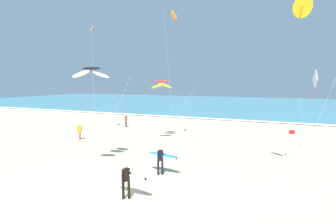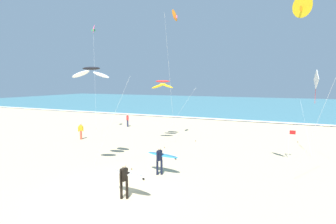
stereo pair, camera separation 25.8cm
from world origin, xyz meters
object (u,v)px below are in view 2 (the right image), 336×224
at_px(surfer_lead, 161,157).
at_px(bystander_yellow_top, 81,131).
at_px(kite_delta_rose_high, 93,30).
at_px(kite_arc_charcoal_distant, 91,73).
at_px(kite_diamond_ivory_close, 316,82).
at_px(kite_delta_amber_far, 175,16).
at_px(kite_delta_golden_mid, 303,7).
at_px(lifeguard_flag, 290,141).
at_px(kite_arc_scarlet_near, 163,84).
at_px(bystander_red_top, 128,120).
at_px(surfer_trailing, 126,176).

xyz_separation_m(surfer_lead, bystander_yellow_top, (-11.29, 5.75, -0.24)).
height_order(kite_delta_rose_high, bystander_yellow_top, kite_delta_rose_high).
bearing_deg(kite_arc_charcoal_distant, kite_diamond_ivory_close, 31.54).
bearing_deg(bystander_yellow_top, kite_delta_amber_far, 15.49).
relative_size(kite_delta_golden_mid, lifeguard_flag, 4.80).
height_order(kite_arc_scarlet_near, kite_delta_rose_high, kite_delta_rose_high).
bearing_deg(kite_diamond_ivory_close, bystander_red_top, 163.43).
bearing_deg(kite_arc_charcoal_distant, kite_delta_amber_far, 74.45).
relative_size(kite_delta_golden_mid, kite_arc_charcoal_distant, 1.56).
bearing_deg(bystander_yellow_top, bystander_red_top, 89.44).
height_order(bystander_red_top, lifeguard_flag, lifeguard_flag).
xyz_separation_m(kite_delta_golden_mid, bystander_red_top, (-18.51, 11.66, -8.63)).
height_order(kite_delta_golden_mid, kite_delta_rose_high, kite_delta_rose_high).
xyz_separation_m(surfer_lead, kite_arc_scarlet_near, (-4.11, 8.98, 4.22)).
bearing_deg(kite_diamond_ivory_close, lifeguard_flag, -143.75).
height_order(surfer_lead, bystander_red_top, surfer_lead).
relative_size(kite_delta_golden_mid, kite_diamond_ivory_close, 1.58).
relative_size(kite_delta_amber_far, lifeguard_flag, 5.61).
xyz_separation_m(surfer_lead, kite_arc_charcoal_distant, (-4.85, -0.20, 5.05)).
relative_size(surfer_trailing, kite_arc_charcoal_distant, 0.33).
relative_size(kite_arc_scarlet_near, bystander_yellow_top, 3.56).
bearing_deg(kite_diamond_ivory_close, surfer_trailing, -126.22).
relative_size(kite_arc_scarlet_near, kite_delta_rose_high, 0.49).
height_order(surfer_lead, kite_delta_amber_far, kite_delta_amber_far).
bearing_deg(lifeguard_flag, kite_arc_scarlet_near, 169.35).
bearing_deg(kite_delta_golden_mid, surfer_trailing, -141.16).
bearing_deg(kite_delta_golden_mid, bystander_red_top, 147.80).
bearing_deg(bystander_red_top, kite_delta_rose_high, -99.62).
distance_m(surfer_trailing, kite_arc_charcoal_distant, 7.80).
xyz_separation_m(kite_arc_scarlet_near, bystander_red_top, (-7.10, 4.89, -4.46)).
bearing_deg(surfer_lead, surfer_trailing, -90.93).
distance_m(kite_arc_scarlet_near, kite_delta_rose_high, 9.72).
xyz_separation_m(surfer_trailing, kite_diamond_ivory_close, (8.58, 11.71, 4.48)).
relative_size(surfer_lead, kite_diamond_ivory_close, 0.34).
distance_m(bystander_yellow_top, bystander_red_top, 8.12).
distance_m(kite_arc_scarlet_near, lifeguard_flag, 11.99).
xyz_separation_m(kite_delta_golden_mid, kite_delta_rose_high, (-19.34, 6.75, 1.45)).
distance_m(kite_delta_amber_far, lifeguard_flag, 13.81).
distance_m(kite_arc_scarlet_near, bystander_yellow_top, 9.05).
bearing_deg(kite_delta_golden_mid, kite_arc_charcoal_distant, -168.74).
height_order(kite_arc_scarlet_near, bystander_yellow_top, kite_arc_scarlet_near).
distance_m(kite_arc_scarlet_near, kite_delta_amber_far, 6.17).
bearing_deg(bystander_red_top, kite_delta_amber_far, -33.24).
height_order(kite_arc_scarlet_near, kite_delta_golden_mid, kite_delta_golden_mid).
xyz_separation_m(surfer_trailing, bystander_red_top, (-11.15, 17.58, -0.23)).
bearing_deg(lifeguard_flag, kite_arc_charcoal_distant, -149.10).
bearing_deg(kite_arc_scarlet_near, bystander_red_top, 145.43).
height_order(kite_diamond_ivory_close, bystander_yellow_top, kite_diamond_ivory_close).
distance_m(surfer_trailing, kite_diamond_ivory_close, 15.19).
bearing_deg(kite_diamond_ivory_close, surfer_lead, -136.78).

